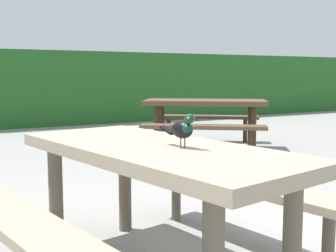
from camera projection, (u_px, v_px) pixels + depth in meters
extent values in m
cube|color=gray|center=(156.00, 151.00, 2.40)|extent=(1.08, 1.91, 0.07)
cylinder|color=#635B4C|center=(292.00, 242.00, 2.08)|extent=(0.09, 0.09, 0.67)
cylinder|color=#635B4C|center=(56.00, 198.00, 2.81)|extent=(0.09, 0.09, 0.67)
cylinder|color=#635B4C|center=(125.00, 185.00, 3.15)|extent=(0.09, 0.09, 0.67)
cube|color=gray|center=(35.00, 232.00, 1.99)|extent=(0.60, 1.73, 0.05)
cube|color=gray|center=(240.00, 183.00, 2.88)|extent=(0.60, 1.73, 0.05)
cylinder|color=#635B4C|center=(328.00, 244.00, 2.41)|extent=(0.07, 0.07, 0.39)
cylinder|color=#635B4C|center=(176.00, 195.00, 3.39)|extent=(0.07, 0.07, 0.39)
ellipsoid|color=black|center=(182.00, 130.00, 2.29)|extent=(0.09, 0.16, 0.09)
ellipsoid|color=#0F3823|center=(187.00, 129.00, 2.26)|extent=(0.07, 0.08, 0.06)
sphere|color=#0F3823|center=(190.00, 119.00, 2.24)|extent=(0.05, 0.05, 0.05)
sphere|color=#EAE08C|center=(194.00, 118.00, 2.24)|extent=(0.01, 0.01, 0.01)
sphere|color=#EAE08C|center=(188.00, 118.00, 2.22)|extent=(0.01, 0.01, 0.01)
cone|color=black|center=(195.00, 119.00, 2.21)|extent=(0.02, 0.03, 0.02)
cube|color=black|center=(168.00, 130.00, 2.39)|extent=(0.05, 0.10, 0.04)
cylinder|color=#47423D|center=(185.00, 143.00, 2.30)|extent=(0.01, 0.01, 0.05)
cylinder|color=#47423D|center=(181.00, 143.00, 2.29)|extent=(0.01, 0.01, 0.05)
cube|color=brown|center=(205.00, 102.00, 6.61)|extent=(1.90, 1.67, 0.07)
cylinder|color=#382B1D|center=(253.00, 129.00, 6.30)|extent=(0.09, 0.09, 0.67)
cylinder|color=#382B1D|center=(251.00, 125.00, 6.83)|extent=(0.09, 0.09, 0.67)
cylinder|color=#382B1D|center=(157.00, 128.00, 6.47)|extent=(0.09, 0.09, 0.67)
cylinder|color=#382B1D|center=(161.00, 124.00, 7.00)|extent=(0.09, 0.09, 0.67)
cube|color=brown|center=(203.00, 127.00, 5.95)|extent=(1.55, 1.23, 0.05)
cylinder|color=#382B1D|center=(250.00, 144.00, 5.90)|extent=(0.07, 0.07, 0.39)
cylinder|color=#382B1D|center=(156.00, 142.00, 6.06)|extent=(0.07, 0.07, 0.39)
cube|color=brown|center=(207.00, 117.00, 7.33)|extent=(1.55, 1.23, 0.05)
cylinder|color=#382B1D|center=(245.00, 131.00, 7.28)|extent=(0.07, 0.07, 0.39)
cylinder|color=#382B1D|center=(169.00, 129.00, 7.44)|extent=(0.07, 0.07, 0.39)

